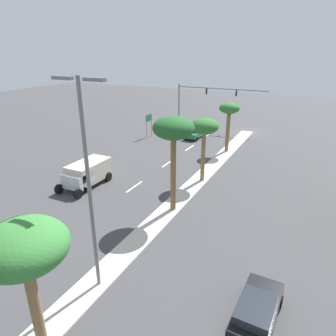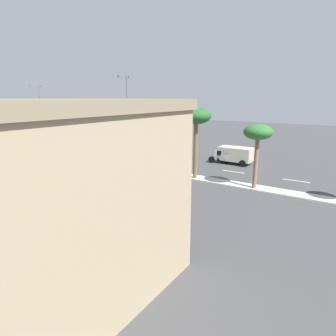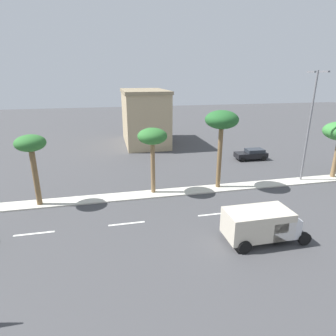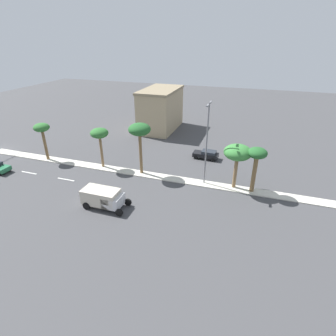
{
  "view_description": "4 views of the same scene",
  "coord_description": "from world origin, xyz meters",
  "px_view_note": "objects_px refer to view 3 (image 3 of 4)",
  "views": [
    {
      "loc": [
        -9.87,
        48.44,
        12.48
      ],
      "look_at": [
        2.22,
        24.15,
        1.87
      ],
      "focal_mm": 32.71,
      "sensor_mm": 36.0,
      "label": 1
    },
    {
      "loc": [
        -27.61,
        13.82,
        8.8
      ],
      "look_at": [
        -3.13,
        30.0,
        1.57
      ],
      "focal_mm": 30.48,
      "sensor_mm": 36.0,
      "label": 2
    },
    {
      "loc": [
        24.34,
        17.63,
        10.94
      ],
      "look_at": [
        -2.51,
        23.53,
        1.74
      ],
      "focal_mm": 29.68,
      "sensor_mm": 36.0,
      "label": 3
    },
    {
      "loc": [
        32.75,
        43.53,
        18.86
      ],
      "look_at": [
        0.34,
        32.72,
        1.87
      ],
      "focal_mm": 28.63,
      "sensor_mm": 36.0,
      "label": 4
    }
  ],
  "objects_px": {
    "palm_tree_center": "(222,122)",
    "street_lamp_outboard": "(310,120)",
    "commercial_building": "(145,117)",
    "palm_tree_trailing": "(152,138)",
    "palm_tree_rear": "(31,147)",
    "sedan_black_front": "(252,154)",
    "box_truck": "(263,224)"
  },
  "relations": [
    {
      "from": "palm_tree_center",
      "to": "box_truck",
      "type": "bearing_deg",
      "value": -4.0
    },
    {
      "from": "palm_tree_trailing",
      "to": "palm_tree_rear",
      "type": "bearing_deg",
      "value": -87.25
    },
    {
      "from": "palm_tree_trailing",
      "to": "sedan_black_front",
      "type": "relative_size",
      "value": 1.47
    },
    {
      "from": "sedan_black_front",
      "to": "palm_tree_rear",
      "type": "bearing_deg",
      "value": -70.64
    },
    {
      "from": "commercial_building",
      "to": "palm_tree_trailing",
      "type": "relative_size",
      "value": 1.98
    },
    {
      "from": "box_truck",
      "to": "street_lamp_outboard",
      "type": "bearing_deg",
      "value": 132.89
    },
    {
      "from": "palm_tree_center",
      "to": "sedan_black_front",
      "type": "distance_m",
      "value": 13.22
    },
    {
      "from": "palm_tree_center",
      "to": "palm_tree_rear",
      "type": "bearing_deg",
      "value": -88.49
    },
    {
      "from": "palm_tree_trailing",
      "to": "commercial_building",
      "type": "bearing_deg",
      "value": 174.19
    },
    {
      "from": "street_lamp_outboard",
      "to": "commercial_building",
      "type": "bearing_deg",
      "value": -146.37
    },
    {
      "from": "palm_tree_trailing",
      "to": "street_lamp_outboard",
      "type": "height_order",
      "value": "street_lamp_outboard"
    },
    {
      "from": "commercial_building",
      "to": "palm_tree_trailing",
      "type": "distance_m",
      "value": 21.33
    },
    {
      "from": "palm_tree_center",
      "to": "street_lamp_outboard",
      "type": "height_order",
      "value": "street_lamp_outboard"
    },
    {
      "from": "sedan_black_front",
      "to": "box_truck",
      "type": "relative_size",
      "value": 0.76
    },
    {
      "from": "sedan_black_front",
      "to": "palm_tree_center",
      "type": "bearing_deg",
      "value": -44.55
    },
    {
      "from": "box_truck",
      "to": "palm_tree_rear",
      "type": "bearing_deg",
      "value": -119.36
    },
    {
      "from": "palm_tree_rear",
      "to": "street_lamp_outboard",
      "type": "distance_m",
      "value": 26.6
    },
    {
      "from": "commercial_building",
      "to": "palm_tree_center",
      "type": "bearing_deg",
      "value": 12.01
    },
    {
      "from": "palm_tree_center",
      "to": "sedan_black_front",
      "type": "relative_size",
      "value": 1.8
    },
    {
      "from": "palm_tree_trailing",
      "to": "sedan_black_front",
      "type": "xyz_separation_m",
      "value": [
        -8.37,
        14.96,
        -4.67
      ]
    },
    {
      "from": "commercial_building",
      "to": "palm_tree_trailing",
      "type": "bearing_deg",
      "value": -5.81
    },
    {
      "from": "palm_tree_rear",
      "to": "palm_tree_center",
      "type": "relative_size",
      "value": 0.81
    },
    {
      "from": "sedan_black_front",
      "to": "palm_tree_trailing",
      "type": "bearing_deg",
      "value": -60.77
    },
    {
      "from": "palm_tree_rear",
      "to": "box_truck",
      "type": "height_order",
      "value": "palm_tree_rear"
    },
    {
      "from": "palm_tree_center",
      "to": "street_lamp_outboard",
      "type": "xyz_separation_m",
      "value": [
        0.03,
        9.63,
        -0.09
      ]
    },
    {
      "from": "palm_tree_rear",
      "to": "palm_tree_trailing",
      "type": "relative_size",
      "value": 0.99
    },
    {
      "from": "commercial_building",
      "to": "sedan_black_front",
      "type": "xyz_separation_m",
      "value": [
        12.82,
        12.8,
        -3.61
      ]
    },
    {
      "from": "palm_tree_trailing",
      "to": "street_lamp_outboard",
      "type": "xyz_separation_m",
      "value": [
        0.07,
        16.3,
        1.18
      ]
    },
    {
      "from": "palm_tree_rear",
      "to": "street_lamp_outboard",
      "type": "bearing_deg",
      "value": 90.9
    },
    {
      "from": "commercial_building",
      "to": "street_lamp_outboard",
      "type": "distance_m",
      "value": 25.64
    },
    {
      "from": "commercial_building",
      "to": "sedan_black_front",
      "type": "height_order",
      "value": "commercial_building"
    },
    {
      "from": "palm_tree_center",
      "to": "commercial_building",
      "type": "bearing_deg",
      "value": -167.99
    }
  ]
}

